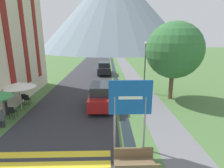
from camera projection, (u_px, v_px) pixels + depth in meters
name	position (u px, v px, depth m)	size (l,w,h in m)	color
ground_plane	(107.00, 77.00, 24.09)	(160.00, 160.00, 0.00)	#476B38
road	(94.00, 66.00, 33.69)	(6.40, 60.00, 0.01)	#2D2D33
footpath	(125.00, 66.00, 33.85)	(2.20, 60.00, 0.01)	slate
drainage_channel	(113.00, 66.00, 33.78)	(0.60, 60.00, 0.00)	black
crosswalk_marking	(46.00, 165.00, 7.34)	(5.44, 1.84, 0.01)	yellow
mountain_distant	(114.00, 10.00, 73.82)	(63.09, 63.09, 33.65)	gray
road_sign	(130.00, 105.00, 7.81)	(1.94, 0.11, 3.42)	gray
footbridge	(135.00, 165.00, 7.05)	(1.70, 1.10, 0.65)	brown
parked_car_near	(101.00, 95.00, 13.55)	(1.87, 4.52, 1.82)	#A31919
parked_car_far	(104.00, 68.00, 25.77)	(1.96, 4.51, 1.82)	black
cafe_chair_far_left	(27.00, 99.00, 13.88)	(0.40, 0.40, 0.85)	black
cafe_chair_far_right	(25.00, 98.00, 14.12)	(0.40, 0.40, 0.85)	black
cafe_chair_near_right	(12.00, 111.00, 11.49)	(0.40, 0.40, 0.85)	black
cafe_umbrella_middle_white	(18.00, 85.00, 12.57)	(2.41, 2.41, 2.11)	#B7B2A8
person_seated_near	(1.00, 116.00, 10.32)	(0.32, 0.32, 1.27)	#282833
person_standing_terrace	(4.00, 100.00, 11.92)	(0.32, 0.32, 1.86)	#282833
streetlamp	(145.00, 63.00, 16.44)	(0.28, 0.28, 4.88)	#515156
tree_by_path	(174.00, 50.00, 14.45)	(4.67, 4.67, 6.55)	brown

